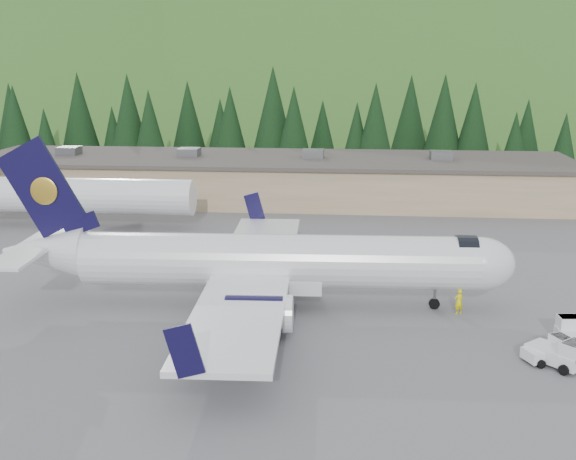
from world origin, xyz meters
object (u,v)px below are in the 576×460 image
(second_airliner, at_px, (58,194))
(baggage_tug_c, at_px, (574,336))
(ramp_worker, at_px, (459,302))
(baggage_tug_a, at_px, (551,350))
(baggage_tug_b, at_px, (561,354))
(terminal_building, at_px, (271,178))
(airliner, at_px, (265,263))

(second_airliner, distance_m, baggage_tug_c, 51.29)
(ramp_worker, bearing_deg, baggage_tug_a, 92.66)
(second_airliner, relative_size, ramp_worker, 15.85)
(baggage_tug_a, xyz_separation_m, baggage_tug_b, (0.34, -0.76, 0.12))
(baggage_tug_c, bearing_deg, terminal_building, 23.67)
(airliner, distance_m, terminal_building, 38.25)
(airliner, xyz_separation_m, second_airliner, (-23.89, 22.04, 0.19))
(baggage_tug_a, relative_size, terminal_building, 0.04)
(second_airliner, xyz_separation_m, baggage_tug_c, (43.13, -27.64, -2.57))
(baggage_tug_c, bearing_deg, baggage_tug_a, 134.21)
(baggage_tug_b, bearing_deg, baggage_tug_c, 109.26)
(airliner, distance_m, baggage_tug_c, 20.18)
(airliner, xyz_separation_m, terminal_building, (-3.98, 38.04, -0.51))
(baggage_tug_a, relative_size, ramp_worker, 1.71)
(second_airliner, distance_m, ramp_worker, 43.39)
(baggage_tug_a, relative_size, baggage_tug_b, 0.87)
(airliner, relative_size, second_airliner, 1.29)
(baggage_tug_a, bearing_deg, airliner, 133.22)
(baggage_tug_a, xyz_separation_m, terminal_building, (-21.35, 45.76, 1.99))
(airliner, bearing_deg, ramp_worker, -3.89)
(terminal_building, xyz_separation_m, ramp_worker, (17.15, -38.41, -1.76))
(second_airliner, height_order, ramp_worker, second_airliner)
(baggage_tug_b, xyz_separation_m, ramp_worker, (-4.54, 8.10, 0.11))
(baggage_tug_a, distance_m, terminal_building, 50.53)
(airliner, xyz_separation_m, baggage_tug_b, (17.71, -8.48, -2.38))
(airliner, distance_m, ramp_worker, 13.37)
(baggage_tug_b, bearing_deg, baggage_tug_a, 161.60)
(second_airliner, xyz_separation_m, baggage_tug_b, (41.60, -30.52, -2.57))
(airliner, height_order, baggage_tug_a, airliner)
(second_airliner, height_order, baggage_tug_a, second_airliner)
(airliner, relative_size, ramp_worker, 20.37)
(baggage_tug_c, bearing_deg, airliner, 69.44)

